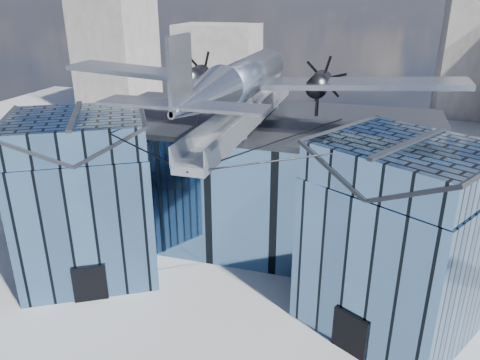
# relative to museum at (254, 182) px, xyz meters

# --- Properties ---
(ground_plane) EXTENTS (120.00, 120.00, 0.00)m
(ground_plane) POSITION_rel_museum_xyz_m (-0.00, -5.82, -5.54)
(ground_plane) COLOR #959599
(museum) EXTENTS (32.88, 24.50, 17.60)m
(museum) POSITION_rel_museum_xyz_m (0.00, 0.00, 0.00)
(museum) COLOR teal
(museum) RESTS_ON ground
(bg_towers) EXTENTS (77.00, 24.50, 26.00)m
(bg_towers) POSITION_rel_museum_xyz_m (1.45, 44.67, 4.47)
(bg_towers) COLOR gray
(bg_towers) RESTS_ON ground
(tree_plaza_w) EXTENTS (3.24, 3.24, 4.97)m
(tree_plaza_w) POSITION_rel_museum_xyz_m (-19.30, -4.30, -2.17)
(tree_plaza_w) COLOR #382316
(tree_plaza_w) RESTS_ON ground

